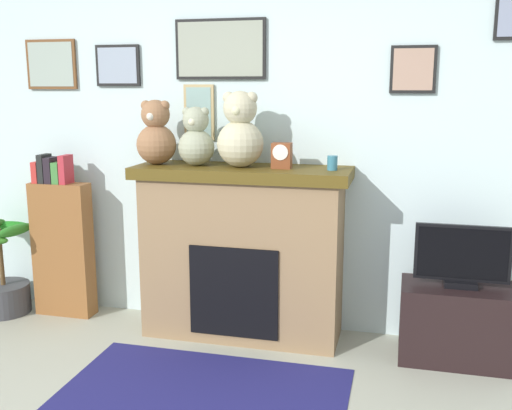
# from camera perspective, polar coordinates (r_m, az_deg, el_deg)

# --- Properties ---
(back_wall) EXTENTS (5.20, 0.15, 2.60)m
(back_wall) POSITION_cam_1_polar(r_m,az_deg,el_deg) (4.32, -1.07, 5.47)
(back_wall) COLOR silver
(back_wall) RESTS_ON ground_plane
(fireplace) EXTENTS (1.49, 0.53, 1.22)m
(fireplace) POSITION_cam_1_polar(r_m,az_deg,el_deg) (4.15, -1.31, -4.52)
(fireplace) COLOR #8A6C4B
(fireplace) RESTS_ON ground_plane
(bookshelf) EXTENTS (0.45, 0.16, 1.25)m
(bookshelf) POSITION_cam_1_polar(r_m,az_deg,el_deg) (4.78, -18.24, -3.55)
(bookshelf) COLOR brown
(bookshelf) RESTS_ON ground_plane
(potted_plant) EXTENTS (0.45, 0.47, 0.73)m
(potted_plant) POSITION_cam_1_polar(r_m,az_deg,el_deg) (5.05, -23.25, -6.83)
(potted_plant) COLOR #3F3F44
(potted_plant) RESTS_ON ground_plane
(tv_stand) EXTENTS (0.72, 0.40, 0.50)m
(tv_stand) POSITION_cam_1_polar(r_m,az_deg,el_deg) (4.09, 18.90, -10.78)
(tv_stand) COLOR black
(tv_stand) RESTS_ON ground_plane
(television) EXTENTS (0.59, 0.14, 0.40)m
(television) POSITION_cam_1_polar(r_m,az_deg,el_deg) (3.95, 19.31, -4.80)
(television) COLOR black
(television) RESTS_ON tv_stand
(area_rug) EXTENTS (1.66, 1.06, 0.01)m
(area_rug) POSITION_cam_1_polar(r_m,az_deg,el_deg) (3.58, -5.31, -17.88)
(area_rug) COLOR navy
(area_rug) RESTS_ON ground_plane
(candle_jar) EXTENTS (0.07, 0.07, 0.10)m
(candle_jar) POSITION_cam_1_polar(r_m,az_deg,el_deg) (3.89, 7.40, 4.06)
(candle_jar) COLOR teal
(candle_jar) RESTS_ON fireplace
(mantel_clock) EXTENTS (0.13, 0.10, 0.17)m
(mantel_clock) POSITION_cam_1_polar(r_m,az_deg,el_deg) (3.94, 2.50, 4.80)
(mantel_clock) COLOR brown
(mantel_clock) RESTS_ON fireplace
(teddy_bear_cream) EXTENTS (0.28, 0.28, 0.45)m
(teddy_bear_cream) POSITION_cam_1_polar(r_m,az_deg,el_deg) (4.20, -9.64, 6.65)
(teddy_bear_cream) COLOR #8F6342
(teddy_bear_cream) RESTS_ON fireplace
(teddy_bear_brown) EXTENTS (0.25, 0.25, 0.40)m
(teddy_bear_brown) POSITION_cam_1_polar(r_m,az_deg,el_deg) (4.09, -5.81, 6.35)
(teddy_bear_brown) COLOR #989E83
(teddy_bear_brown) RESTS_ON fireplace
(teddy_bear_grey) EXTENTS (0.32, 0.32, 0.51)m
(teddy_bear_grey) POSITION_cam_1_polar(r_m,az_deg,el_deg) (3.99, -1.53, 6.96)
(teddy_bear_grey) COLOR #BDB693
(teddy_bear_grey) RESTS_ON fireplace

